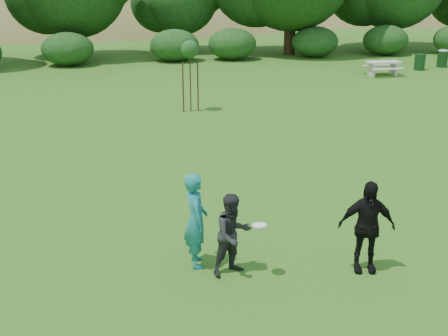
% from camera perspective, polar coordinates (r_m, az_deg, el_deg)
% --- Properties ---
extents(ground, '(120.00, 120.00, 0.00)m').
position_cam_1_polar(ground, '(10.84, 3.43, -10.72)').
color(ground, '#19470C').
rests_on(ground, ground).
extents(player_teal, '(0.46, 0.69, 1.89)m').
position_cam_1_polar(player_teal, '(10.75, -2.88, -5.29)').
color(player_teal, '#1A7176').
rests_on(player_teal, ground).
extents(player_grey, '(0.93, 0.83, 1.60)m').
position_cam_1_polar(player_grey, '(10.50, 0.91, -6.78)').
color(player_grey, black).
rests_on(player_grey, ground).
extents(player_black, '(1.14, 0.68, 1.82)m').
position_cam_1_polar(player_black, '(10.89, 14.26, -5.79)').
color(player_black, black).
rests_on(player_black, ground).
extents(trash_can_near, '(0.60, 0.60, 0.90)m').
position_cam_1_polar(trash_can_near, '(34.57, 19.27, 10.12)').
color(trash_can_near, '#143718').
rests_on(trash_can_near, ground).
extents(frisbee, '(0.27, 0.27, 0.05)m').
position_cam_1_polar(frisbee, '(10.28, 3.62, -5.83)').
color(frisbee, white).
rests_on(frisbee, ground).
extents(sapling, '(0.70, 0.70, 2.85)m').
position_cam_1_polar(sapling, '(22.57, -3.50, 11.75)').
color(sapling, '#372515').
rests_on(sapling, ground).
extents(picnic_table, '(1.80, 1.48, 0.76)m').
position_cam_1_polar(picnic_table, '(32.13, 15.85, 9.95)').
color(picnic_table, '#BBB7AD').
rests_on(picnic_table, ground).
extents(trash_can_lidded, '(0.60, 0.60, 1.05)m').
position_cam_1_polar(trash_can_lidded, '(36.08, 21.32, 10.38)').
color(trash_can_lidded, '#133414').
rests_on(trash_can_lidded, ground).
extents(hillside, '(150.00, 72.00, 52.00)m').
position_cam_1_polar(hillside, '(79.41, -10.56, 6.50)').
color(hillside, olive).
rests_on(hillside, ground).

